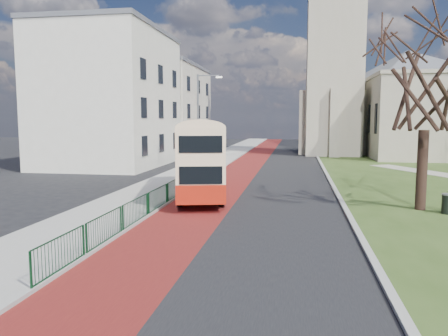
% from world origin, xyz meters
% --- Properties ---
extents(ground, '(160.00, 160.00, 0.00)m').
position_xyz_m(ground, '(0.00, 0.00, 0.00)').
color(ground, black).
rests_on(ground, ground).
extents(road_carriageway, '(9.00, 120.00, 0.01)m').
position_xyz_m(road_carriageway, '(1.50, 20.00, 0.01)').
color(road_carriageway, black).
rests_on(road_carriageway, ground).
extents(bus_lane, '(3.40, 120.00, 0.01)m').
position_xyz_m(bus_lane, '(-1.20, 20.00, 0.01)').
color(bus_lane, '#591414').
rests_on(bus_lane, ground).
extents(pavement_west, '(4.00, 120.00, 0.12)m').
position_xyz_m(pavement_west, '(-5.00, 20.00, 0.06)').
color(pavement_west, gray).
rests_on(pavement_west, ground).
extents(kerb_west, '(0.25, 120.00, 0.13)m').
position_xyz_m(kerb_west, '(-3.00, 20.00, 0.07)').
color(kerb_west, '#999993').
rests_on(kerb_west, ground).
extents(kerb_east, '(0.25, 80.00, 0.13)m').
position_xyz_m(kerb_east, '(6.10, 22.00, 0.07)').
color(kerb_east, '#999993').
rests_on(kerb_east, ground).
extents(pedestrian_railing, '(0.07, 24.00, 1.12)m').
position_xyz_m(pedestrian_railing, '(-2.95, 4.00, 0.55)').
color(pedestrian_railing, '#0C371A').
rests_on(pedestrian_railing, ground).
extents(gothic_church, '(16.38, 18.00, 40.00)m').
position_xyz_m(gothic_church, '(12.56, 38.00, 13.13)').
color(gothic_church, gray).
rests_on(gothic_church, ground).
extents(street_block_near, '(10.30, 14.30, 13.00)m').
position_xyz_m(street_block_near, '(-14.00, 22.00, 6.51)').
color(street_block_near, beige).
rests_on(street_block_near, ground).
extents(street_block_far, '(10.30, 16.30, 11.50)m').
position_xyz_m(street_block_far, '(-14.00, 38.00, 5.76)').
color(street_block_far, '#B8AD9C').
rests_on(street_block_far, ground).
extents(streetlamp, '(2.13, 0.18, 8.00)m').
position_xyz_m(streetlamp, '(-4.35, 18.00, 4.59)').
color(streetlamp, gray).
rests_on(streetlamp, pavement_west).
extents(bus, '(4.64, 10.43, 4.25)m').
position_xyz_m(bus, '(-1.83, 6.64, 2.43)').
color(bus, '#9F1D0E').
rests_on(bus, ground).
extents(winter_tree_near, '(7.55, 7.55, 10.01)m').
position_xyz_m(winter_tree_near, '(9.71, 4.52, 6.97)').
color(winter_tree_near, black).
rests_on(winter_tree_near, grass_green).
extents(litter_bin, '(0.76, 0.76, 0.94)m').
position_xyz_m(litter_bin, '(10.72, 3.70, 0.51)').
color(litter_bin, black).
rests_on(litter_bin, grass_green).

